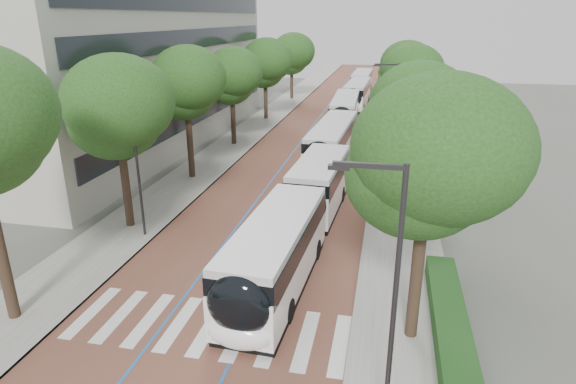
# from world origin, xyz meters

# --- Properties ---
(ground) EXTENTS (160.00, 160.00, 0.00)m
(ground) POSITION_xyz_m (0.00, 0.00, 0.00)
(ground) COLOR #51544C
(ground) RESTS_ON ground
(road) EXTENTS (11.00, 140.00, 0.02)m
(road) POSITION_xyz_m (0.00, 40.00, 0.01)
(road) COLOR brown
(road) RESTS_ON ground
(sidewalk_left) EXTENTS (4.00, 140.00, 0.12)m
(sidewalk_left) POSITION_xyz_m (-7.50, 40.00, 0.06)
(sidewalk_left) COLOR gray
(sidewalk_left) RESTS_ON ground
(sidewalk_right) EXTENTS (4.00, 140.00, 0.12)m
(sidewalk_right) POSITION_xyz_m (7.50, 40.00, 0.06)
(sidewalk_right) COLOR gray
(sidewalk_right) RESTS_ON ground
(kerb_left) EXTENTS (0.20, 140.00, 0.14)m
(kerb_left) POSITION_xyz_m (-5.60, 40.00, 0.06)
(kerb_left) COLOR gray
(kerb_left) RESTS_ON ground
(kerb_right) EXTENTS (0.20, 140.00, 0.14)m
(kerb_right) POSITION_xyz_m (5.60, 40.00, 0.06)
(kerb_right) COLOR gray
(kerb_right) RESTS_ON ground
(zebra_crossing) EXTENTS (10.55, 3.60, 0.01)m
(zebra_crossing) POSITION_xyz_m (0.20, 1.00, 0.03)
(zebra_crossing) COLOR silver
(zebra_crossing) RESTS_ON ground
(lane_line_left) EXTENTS (0.12, 126.00, 0.01)m
(lane_line_left) POSITION_xyz_m (-1.60, 40.00, 0.02)
(lane_line_left) COLOR #225CAA
(lane_line_left) RESTS_ON road
(lane_line_right) EXTENTS (0.12, 126.00, 0.01)m
(lane_line_right) POSITION_xyz_m (1.60, 40.00, 0.02)
(lane_line_right) COLOR #225CAA
(lane_line_right) RESTS_ON road
(office_building) EXTENTS (18.11, 40.00, 14.00)m
(office_building) POSITION_xyz_m (-19.47, 28.00, 7.00)
(office_building) COLOR #AAA89D
(office_building) RESTS_ON ground
(hedge) EXTENTS (1.20, 14.00, 0.80)m
(hedge) POSITION_xyz_m (9.10, 0.00, 0.52)
(hedge) COLOR #183F16
(hedge) RESTS_ON sidewalk_right
(streetlight_near) EXTENTS (1.82, 0.20, 8.00)m
(streetlight_near) POSITION_xyz_m (6.62, -3.00, 4.82)
(streetlight_near) COLOR #29292B
(streetlight_near) RESTS_ON sidewalk_right
(streetlight_far) EXTENTS (1.82, 0.20, 8.00)m
(streetlight_far) POSITION_xyz_m (6.62, 22.00, 4.82)
(streetlight_far) COLOR #29292B
(streetlight_far) RESTS_ON sidewalk_right
(lamp_post_left) EXTENTS (0.14, 0.14, 8.00)m
(lamp_post_left) POSITION_xyz_m (-6.10, 8.00, 4.12)
(lamp_post_left) COLOR #29292B
(lamp_post_left) RESTS_ON sidewalk_left
(trees_left) EXTENTS (6.02, 60.77, 9.95)m
(trees_left) POSITION_xyz_m (-7.50, 26.40, 6.45)
(trees_left) COLOR black
(trees_left) RESTS_ON ground
(trees_right) EXTENTS (5.98, 47.83, 9.09)m
(trees_right) POSITION_xyz_m (7.70, 22.64, 6.15)
(trees_right) COLOR black
(trees_right) RESTS_ON ground
(lead_bus) EXTENTS (3.45, 18.50, 3.20)m
(lead_bus) POSITION_xyz_m (2.25, 8.15, 1.63)
(lead_bus) COLOR black
(lead_bus) RESTS_ON ground
(bus_queued_0) EXTENTS (3.06, 12.50, 3.20)m
(bus_queued_0) POSITION_xyz_m (2.06, 23.84, 1.62)
(bus_queued_0) COLOR white
(bus_queued_0) RESTS_ON ground
(bus_queued_1) EXTENTS (2.92, 12.47, 3.20)m
(bus_queued_1) POSITION_xyz_m (1.78, 37.68, 1.62)
(bus_queued_1) COLOR white
(bus_queued_1) RESTS_ON ground
(bus_queued_2) EXTENTS (2.88, 12.47, 3.20)m
(bus_queued_2) POSITION_xyz_m (2.15, 50.45, 1.62)
(bus_queued_2) COLOR white
(bus_queued_2) RESTS_ON ground
(bus_queued_3) EXTENTS (2.70, 12.43, 3.20)m
(bus_queued_3) POSITION_xyz_m (1.97, 62.98, 1.62)
(bus_queued_3) COLOR white
(bus_queued_3) RESTS_ON ground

